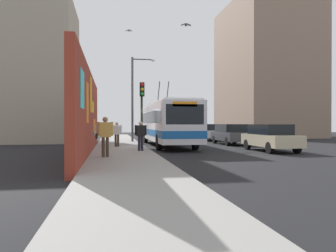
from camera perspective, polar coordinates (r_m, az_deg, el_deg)
name	(u,v)px	position (r m, az deg, el deg)	size (l,w,h in m)	color
ground_plane	(146,149)	(20.66, -3.83, -4.08)	(80.00, 80.00, 0.00)	black
sidewalk_slab	(121,148)	(20.54, -8.28, -3.90)	(48.00, 3.20, 0.15)	gray
graffiti_wall	(88,114)	(17.08, -13.82, 2.05)	(15.13, 0.32, 4.22)	maroon
building_far_left	(32,73)	(32.06, -22.74, 8.61)	(8.80, 7.49, 12.41)	#9E937F
building_far_right	(265,70)	(43.50, 16.59, 9.36)	(13.26, 9.07, 16.79)	gray
city_bus	(167,122)	(23.63, -0.23, 0.65)	(11.89, 2.56, 4.85)	silver
parked_car_champagne	(270,137)	(19.97, 17.49, -1.86)	(4.42, 1.81, 1.58)	#C6B793
parked_car_dark_gray	(231,134)	(25.72, 11.00, -1.34)	(4.51, 1.92, 1.58)	#38383D
parked_car_white	(207,132)	(31.73, 6.88, -1.00)	(4.80, 1.89, 1.58)	white
parked_car_silver	(192,130)	(37.57, 4.20, -0.79)	(4.11, 1.92, 1.58)	#B7B7BC
pedestrian_near_wall	(105,133)	(14.55, -10.98, -1.25)	(0.24, 0.78, 1.77)	#3F3326
pedestrian_midblock	(117,132)	(21.12, -8.95, -1.11)	(0.22, 0.64, 1.57)	#3F3326
pedestrian_at_curb	(141,134)	(17.74, -4.82, -1.34)	(0.22, 0.65, 1.59)	#1E1E2D
traffic_light	(142,104)	(19.83, -4.60, 3.95)	(0.49, 0.28, 3.99)	#2D382D
street_lamp	(135,93)	(27.15, -5.81, 5.75)	(0.44, 1.95, 6.96)	#4C4C51
flying_pigeons	(156,18)	(21.74, -2.20, 18.38)	(9.19, 3.20, 2.18)	gray
curbside_puddle	(157,150)	(20.22, -1.98, -4.18)	(1.01, 1.01, 0.00)	black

